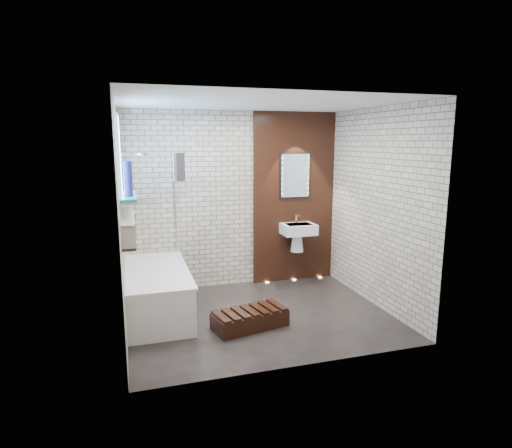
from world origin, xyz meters
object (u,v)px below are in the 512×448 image
object	(u,v)px
bathtub	(157,291)
bath_screen	(178,208)
washbasin	(298,233)
led_mirror	(295,176)
walnut_step	(250,319)

from	to	relation	value
bathtub	bath_screen	xyz separation A→B (m)	(0.35, 0.44, 0.99)
washbasin	led_mirror	world-z (taller)	led_mirror
bathtub	led_mirror	world-z (taller)	led_mirror
led_mirror	walnut_step	world-z (taller)	led_mirror
bath_screen	washbasin	xyz separation A→B (m)	(1.82, 0.18, -0.49)
led_mirror	bathtub	bearing A→B (deg)	-160.22
led_mirror	washbasin	bearing A→B (deg)	-90.00
bathtub	walnut_step	distance (m)	1.28
bathtub	led_mirror	bearing A→B (deg)	19.78
bathtub	led_mirror	xyz separation A→B (m)	(2.17, 0.78, 1.36)
led_mirror	walnut_step	bearing A→B (deg)	-127.12
bath_screen	led_mirror	distance (m)	1.89
washbasin	walnut_step	world-z (taller)	washbasin
bathtub	walnut_step	xyz separation A→B (m)	(1.02, -0.75, -0.19)
washbasin	bathtub	bearing A→B (deg)	-163.99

